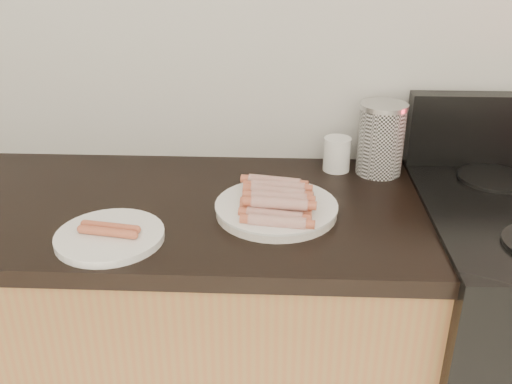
{
  "coord_description": "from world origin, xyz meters",
  "views": [
    {
      "loc": [
        0.05,
        0.45,
        1.53
      ],
      "look_at": [
        -0.0,
        1.62,
        0.97
      ],
      "focal_mm": 40.0,
      "sensor_mm": 36.0,
      "label": 1
    }
  ],
  "objects_px": {
    "mug": "(337,154)",
    "side_plate": "(110,236)",
    "canister": "(381,139)",
    "main_plate": "(276,210)"
  },
  "relations": [
    {
      "from": "main_plate",
      "to": "canister",
      "type": "relative_size",
      "value": 1.46
    },
    {
      "from": "side_plate",
      "to": "mug",
      "type": "height_order",
      "value": "mug"
    },
    {
      "from": "main_plate",
      "to": "canister",
      "type": "distance_m",
      "value": 0.39
    },
    {
      "from": "side_plate",
      "to": "canister",
      "type": "distance_m",
      "value": 0.75
    },
    {
      "from": "canister",
      "to": "mug",
      "type": "relative_size",
      "value": 2.1
    },
    {
      "from": "mug",
      "to": "side_plate",
      "type": "bearing_deg",
      "value": -141.83
    },
    {
      "from": "main_plate",
      "to": "mug",
      "type": "distance_m",
      "value": 0.32
    },
    {
      "from": "main_plate",
      "to": "canister",
      "type": "xyz_separation_m",
      "value": [
        0.28,
        0.26,
        0.09
      ]
    },
    {
      "from": "side_plate",
      "to": "canister",
      "type": "xyz_separation_m",
      "value": [
        0.63,
        0.4,
        0.09
      ]
    },
    {
      "from": "mug",
      "to": "main_plate",
      "type": "bearing_deg",
      "value": -121.15
    }
  ]
}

